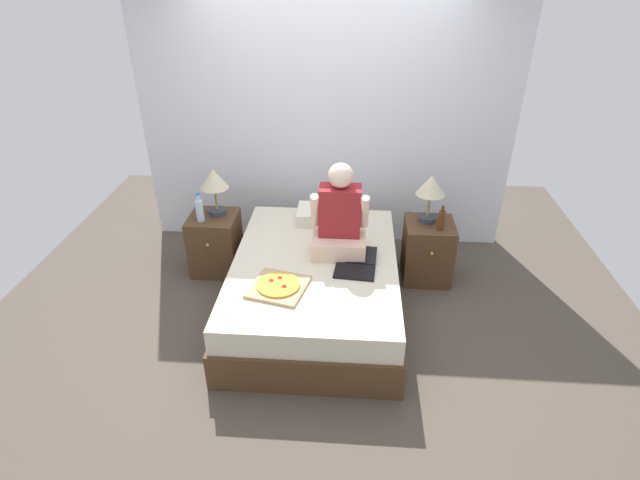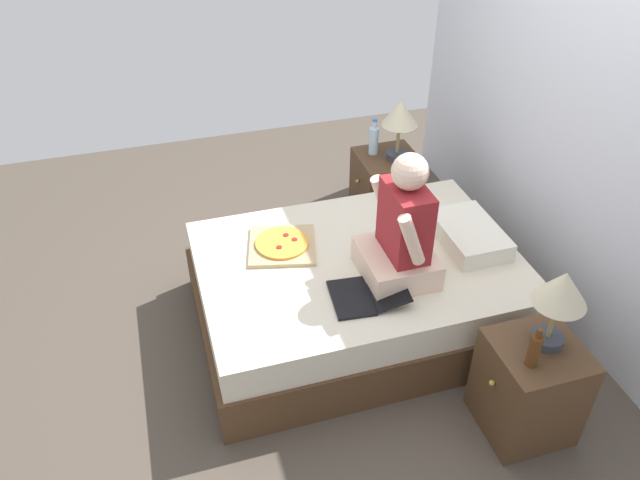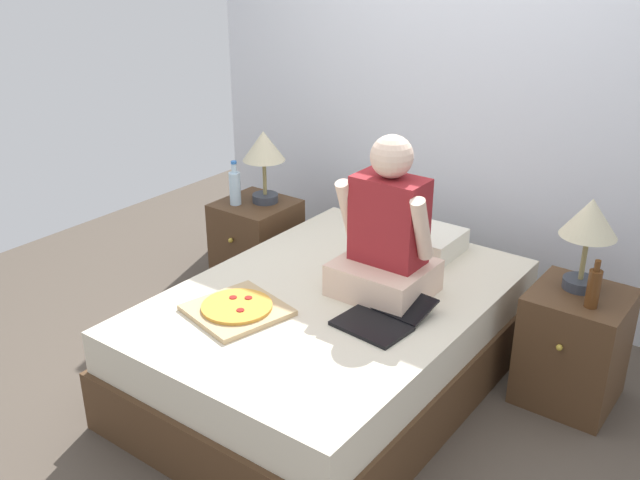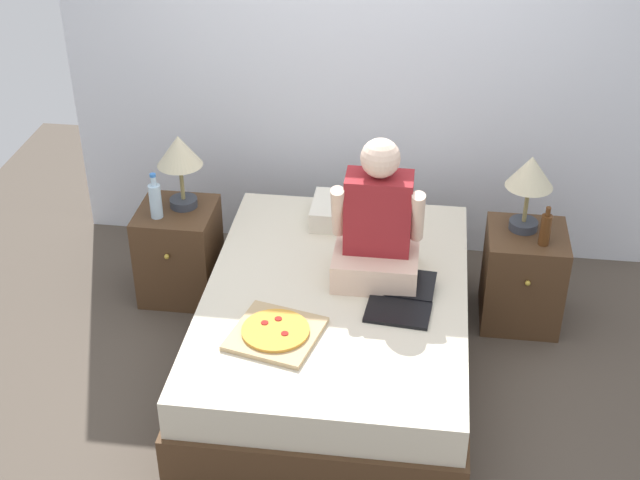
% 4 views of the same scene
% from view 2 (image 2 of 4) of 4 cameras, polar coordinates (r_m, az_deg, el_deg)
% --- Properties ---
extents(ground_plane, '(5.66, 5.66, 0.00)m').
position_cam_2_polar(ground_plane, '(4.09, 3.32, -7.31)').
color(ground_plane, '#4C4238').
extents(wall_back, '(3.66, 0.12, 2.50)m').
position_cam_2_polar(wall_back, '(3.98, 22.85, 10.30)').
color(wall_back, silver).
rests_on(wall_back, ground).
extents(bed, '(1.39, 1.97, 0.51)m').
position_cam_2_polar(bed, '(3.92, 3.45, -4.67)').
color(bed, '#4C331E').
rests_on(bed, ground).
extents(nightstand_left, '(0.44, 0.47, 0.58)m').
position_cam_2_polar(nightstand_left, '(4.83, 6.03, 4.62)').
color(nightstand_left, '#4C331E').
rests_on(nightstand_left, ground).
extents(lamp_on_left_nightstand, '(0.26, 0.26, 0.45)m').
position_cam_2_polar(lamp_on_left_nightstand, '(4.52, 7.31, 11.06)').
color(lamp_on_left_nightstand, '#333842').
rests_on(lamp_on_left_nightstand, nightstand_left).
extents(water_bottle, '(0.07, 0.07, 0.28)m').
position_cam_2_polar(water_bottle, '(4.66, 4.93, 9.12)').
color(water_bottle, silver).
rests_on(water_bottle, nightstand_left).
extents(nightstand_right, '(0.44, 0.47, 0.58)m').
position_cam_2_polar(nightstand_right, '(3.50, 18.54, -12.66)').
color(nightstand_right, '#4C331E').
rests_on(nightstand_right, ground).
extents(lamp_on_right_nightstand, '(0.26, 0.26, 0.45)m').
position_cam_2_polar(lamp_on_right_nightstand, '(3.12, 21.17, -4.57)').
color(lamp_on_right_nightstand, '#333842').
rests_on(lamp_on_right_nightstand, nightstand_right).
extents(beer_bottle, '(0.06, 0.06, 0.23)m').
position_cam_2_polar(beer_bottle, '(3.14, 19.01, -9.46)').
color(beer_bottle, '#512D14').
rests_on(beer_bottle, nightstand_right).
extents(pillow, '(0.52, 0.34, 0.12)m').
position_cam_2_polar(pillow, '(3.95, 13.48, 0.49)').
color(pillow, silver).
rests_on(pillow, bed).
extents(person_seated, '(0.47, 0.40, 0.78)m').
position_cam_2_polar(person_seated, '(3.49, 7.46, 0.62)').
color(person_seated, beige).
rests_on(person_seated, bed).
extents(laptop, '(0.35, 0.44, 0.07)m').
position_cam_2_polar(laptop, '(3.48, 4.00, -5.01)').
color(laptop, black).
rests_on(laptop, bed).
extents(pizza_box, '(0.48, 0.48, 0.05)m').
position_cam_2_polar(pizza_box, '(3.83, -3.49, -0.44)').
color(pizza_box, tan).
rests_on(pizza_box, bed).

